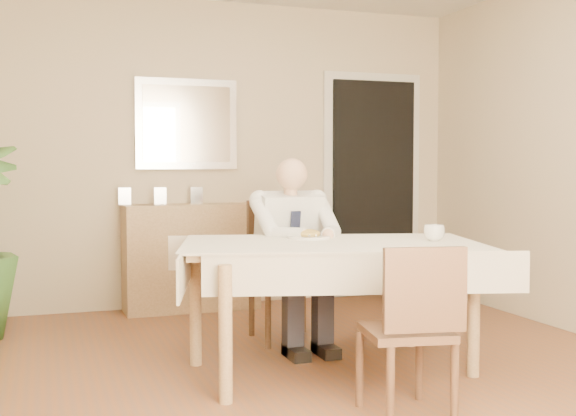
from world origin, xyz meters
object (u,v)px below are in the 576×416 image
object	(u,v)px
coffee_mug	(434,233)
sideboard	(191,257)
chair_far	(282,260)
dining_table	(331,257)
chair_near	(414,322)
seated_man	(297,243)

from	to	relation	value
coffee_mug	sideboard	bearing A→B (deg)	114.58
chair_far	coffee_mug	distance (m)	1.21
dining_table	coffee_mug	size ratio (longest dim) A/B	16.20
chair_far	chair_near	size ratio (longest dim) A/B	1.16
dining_table	chair_near	distance (m)	0.90
coffee_mug	sideboard	distance (m)	2.44
chair_near	seated_man	distance (m)	1.48
chair_near	seated_man	bearing A→B (deg)	102.32
chair_near	seated_man	xyz separation A→B (m)	(-0.06, 1.46, 0.23)
seated_man	sideboard	distance (m)	1.54
chair_near	chair_far	bearing A→B (deg)	101.91
coffee_mug	sideboard	world-z (taller)	sideboard
chair_far	sideboard	world-z (taller)	chair_far
chair_far	seated_man	world-z (taller)	seated_man
seated_man	coffee_mug	xyz separation A→B (m)	(0.60, -0.73, 0.11)
chair_far	coffee_mug	size ratio (longest dim) A/B	7.86
dining_table	coffee_mug	world-z (taller)	coffee_mug
chair_near	sideboard	world-z (taller)	sideboard
seated_man	dining_table	bearing A→B (deg)	-90.00
dining_table	chair_near	size ratio (longest dim) A/B	2.39
chair_far	dining_table	bearing A→B (deg)	-95.91
chair_far	sideboard	distance (m)	1.24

